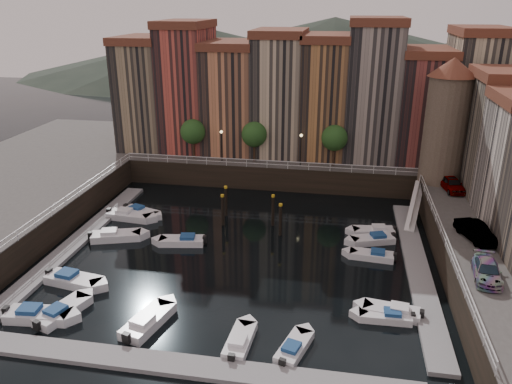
% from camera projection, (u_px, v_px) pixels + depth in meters
% --- Properties ---
extents(ground, '(200.00, 200.00, 0.00)m').
position_uv_depth(ground, '(241.00, 249.00, 47.95)').
color(ground, black).
rests_on(ground, ground).
extents(quay_far, '(80.00, 20.00, 3.00)m').
position_uv_depth(quay_far, '(278.00, 156.00, 71.31)').
color(quay_far, black).
rests_on(quay_far, ground).
extents(dock_left, '(2.00, 28.00, 0.35)m').
position_uv_depth(dock_left, '(80.00, 239.00, 49.61)').
color(dock_left, gray).
rests_on(dock_left, ground).
extents(dock_right, '(2.00, 28.00, 0.35)m').
position_uv_depth(dock_right, '(417.00, 267.00, 44.34)').
color(dock_right, gray).
rests_on(dock_right, ground).
extents(dock_near, '(30.00, 2.00, 0.35)m').
position_uv_depth(dock_near, '(188.00, 366.00, 32.27)').
color(dock_near, gray).
rests_on(dock_near, ground).
extents(mountains, '(145.00, 100.00, 18.00)m').
position_uv_depth(mountains, '(322.00, 53.00, 145.94)').
color(mountains, '#2D382D').
rests_on(mountains, ground).
extents(far_terrace, '(48.70, 10.30, 17.50)m').
position_uv_depth(far_terrace, '(301.00, 94.00, 65.08)').
color(far_terrace, '#8E795A').
rests_on(far_terrace, quay_far).
extents(corner_tower, '(5.20, 5.20, 13.80)m').
position_uv_depth(corner_tower, '(446.00, 119.00, 54.37)').
color(corner_tower, '#6B5B4C').
rests_on(corner_tower, quay_right).
extents(promenade_trees, '(21.20, 3.20, 5.20)m').
position_uv_depth(promenade_trees, '(259.00, 135.00, 62.54)').
color(promenade_trees, black).
rests_on(promenade_trees, quay_far).
extents(street_lamps, '(10.36, 0.36, 4.18)m').
position_uv_depth(street_lamps, '(261.00, 142.00, 61.81)').
color(street_lamps, black).
rests_on(street_lamps, quay_far).
extents(railings, '(36.08, 34.04, 0.52)m').
position_uv_depth(railings, '(250.00, 194.00, 51.08)').
color(railings, white).
rests_on(railings, ground).
extents(gangway, '(2.78, 8.32, 3.73)m').
position_uv_depth(gangway, '(415.00, 203.00, 53.68)').
color(gangway, white).
rests_on(gangway, ground).
extents(mooring_pilings, '(6.90, 4.28, 3.78)m').
position_uv_depth(mooring_pilings, '(250.00, 211.00, 52.45)').
color(mooring_pilings, black).
rests_on(mooring_pilings, ground).
extents(boat_left_0, '(5.16, 2.29, 1.17)m').
position_uv_depth(boat_left_0, '(37.00, 315.00, 37.18)').
color(boat_left_0, silver).
rests_on(boat_left_0, ground).
extents(boat_left_1, '(5.27, 2.61, 1.18)m').
position_uv_depth(boat_left_1, '(73.00, 280.00, 41.85)').
color(boat_left_1, silver).
rests_on(boat_left_1, ground).
extents(boat_left_2, '(5.20, 3.23, 1.17)m').
position_uv_depth(boat_left_2, '(115.00, 236.00, 49.69)').
color(boat_left_2, silver).
rests_on(boat_left_2, ground).
extents(boat_left_3, '(5.20, 2.30, 1.17)m').
position_uv_depth(boat_left_3, '(129.00, 216.00, 54.38)').
color(boat_left_3, silver).
rests_on(boat_left_3, ground).
extents(boat_left_4, '(4.64, 2.95, 1.04)m').
position_uv_depth(boat_left_4, '(140.00, 212.00, 55.44)').
color(boat_left_4, silver).
rests_on(boat_left_4, ground).
extents(boat_right_0, '(4.10, 1.58, 0.94)m').
position_uv_depth(boat_right_0, '(386.00, 316.00, 37.16)').
color(boat_right_0, silver).
rests_on(boat_right_0, ground).
extents(boat_right_1, '(4.56, 2.22, 1.02)m').
position_uv_depth(boat_right_1, '(393.00, 311.00, 37.70)').
color(boat_right_1, silver).
rests_on(boat_right_1, ground).
extents(boat_right_2, '(4.30, 1.87, 0.97)m').
position_uv_depth(boat_right_2, '(373.00, 255.00, 46.03)').
color(boat_right_2, silver).
rests_on(boat_right_2, ground).
extents(boat_right_3, '(4.57, 2.95, 1.03)m').
position_uv_depth(boat_right_3, '(373.00, 239.00, 49.05)').
color(boat_right_3, silver).
rests_on(boat_right_3, ground).
extents(boat_right_4, '(4.51, 2.20, 1.01)m').
position_uv_depth(boat_right_4, '(374.00, 231.00, 50.86)').
color(boat_right_4, silver).
rests_on(boat_right_4, ground).
extents(boat_near_0, '(3.01, 4.87, 1.09)m').
position_uv_depth(boat_near_0, '(62.00, 312.00, 37.62)').
color(boat_near_0, silver).
rests_on(boat_near_0, ground).
extents(boat_near_1, '(2.98, 5.24, 1.17)m').
position_uv_depth(boat_near_1, '(147.00, 322.00, 36.42)').
color(boat_near_1, silver).
rests_on(boat_near_1, ground).
extents(boat_near_2, '(1.79, 4.32, 0.98)m').
position_uv_depth(boat_near_2, '(240.00, 341.00, 34.40)').
color(boat_near_2, silver).
rests_on(boat_near_2, ground).
extents(boat_near_3, '(2.53, 4.17, 0.94)m').
position_uv_depth(boat_near_3, '(294.00, 348.00, 33.77)').
color(boat_near_3, silver).
rests_on(boat_near_3, ground).
extents(car_a, '(2.62, 4.70, 1.51)m').
position_uv_depth(car_a, '(451.00, 185.00, 53.78)').
color(car_a, gray).
rests_on(car_a, quay_right).
extents(car_b, '(3.03, 4.82, 1.50)m').
position_uv_depth(car_b, '(476.00, 233.00, 42.68)').
color(car_b, gray).
rests_on(car_b, quay_right).
extents(car_c, '(2.28, 4.67, 1.31)m').
position_uv_depth(car_c, '(487.00, 272.00, 36.70)').
color(car_c, gray).
rests_on(car_c, quay_right).
extents(boat_extra_219, '(4.70, 2.34, 1.05)m').
position_uv_depth(boat_extra_219, '(183.00, 241.00, 48.76)').
color(boat_extra_219, silver).
rests_on(boat_extra_219, ground).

